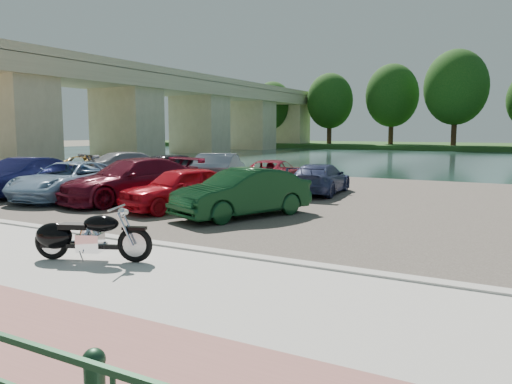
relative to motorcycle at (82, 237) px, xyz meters
The scene contains 19 objects.
ground 1.21m from the motorcycle, 12.65° to the right, with size 200.00×200.00×0.00m, color #595447.
promenade 1.69m from the motorcycle, 49.83° to the right, with size 60.00×6.00×0.10m, color #BBB7B0.
kerb 2.11m from the motorcycle, 59.48° to the left, with size 60.00×0.30×0.14m, color #BBB7B0.
parking_lot 10.83m from the motorcycle, 84.48° to the left, with size 60.00×18.00×0.04m, color #423C35.
river 39.78m from the motorcycle, 88.50° to the left, with size 120.00×40.00×0.00m, color #192E2A.
far_bank 71.77m from the motorcycle, 89.17° to the left, with size 120.00×24.00×0.60m, color #1E4418.
bridge 49.14m from the motorcycle, 123.46° to the left, with size 7.00×56.00×8.55m.
motorcycle is the anchor object (origin of this frame).
car_1 11.50m from the motorcycle, 149.03° to the left, with size 1.55×4.44×1.46m, color #161747.
car_2 9.74m from the motorcycle, 140.77° to the left, with size 2.28×4.94×1.37m, color #83A0BE.
car_3 8.38m from the motorcycle, 126.57° to the left, with size 2.15×5.29×1.53m, color #5B0D1D.
car_4 6.63m from the motorcycle, 111.27° to the left, with size 1.62×4.03×1.37m, color red.
car_5 5.95m from the motorcycle, 89.89° to the left, with size 1.49×4.27×1.41m, color #0E3418.
car_6 17.11m from the motorcycle, 136.49° to the left, with size 2.12×4.59×1.28m, color #A98027.
car_7 15.86m from the motorcycle, 129.05° to the left, with size 2.06×5.08×1.47m, color gray.
car_8 14.66m from the motorcycle, 121.16° to the left, with size 1.76×4.38×1.49m, color black.
car_9 13.25m from the motorcycle, 111.77° to the left, with size 1.60×4.60×1.51m, color gray.
car_10 12.99m from the motorcycle, 100.92° to the left, with size 2.10×4.56×1.27m, color maroon.
car_11 12.08m from the motorcycle, 90.02° to the left, with size 1.70×4.19×1.21m, color navy.
Camera 1 is at (6.32, -6.25, 2.55)m, focal length 35.00 mm.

